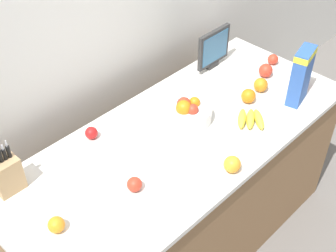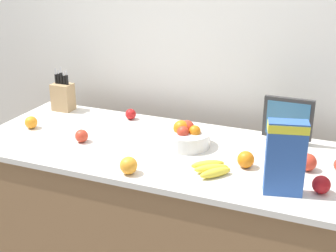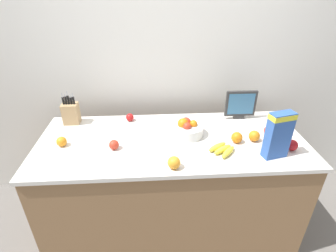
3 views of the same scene
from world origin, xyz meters
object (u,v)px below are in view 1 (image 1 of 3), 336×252
Objects in this scene: orange_front_right at (232,164)px; apple_leftmost at (134,184)px; apple_middle at (302,79)px; apple_near_bananas at (266,70)px; orange_front_center at (56,225)px; apple_rear at (273,59)px; orange_near_bowl at (261,85)px; small_monitor at (214,48)px; fruit_bowl at (188,112)px; cereal_box at (301,74)px; knife_block at (6,174)px; apple_rightmost at (91,133)px; orange_by_cereal at (248,96)px; banana_bunch at (250,119)px.

apple_leftmost is at bearing 149.30° from orange_front_right.
apple_leftmost is at bearing 175.82° from apple_middle.
orange_front_center is (-1.55, -0.05, -0.01)m from apple_near_bananas.
apple_rear is 0.81× the size of orange_near_bowl.
small_monitor is 0.54m from fruit_bowl.
fruit_bowl is at bearing 17.17° from apple_leftmost.
cereal_box is at bearing -70.84° from orange_near_bowl.
knife_block is 0.57m from apple_leftmost.
fruit_bowl is at bearing 160.02° from apple_middle.
apple_leftmost is 0.47m from orange_front_right.
orange_front_right reaches higher than apple_leftmost.
small_monitor is 3.57× the size of orange_front_center.
small_monitor is 3.91× the size of apple_rear.
apple_rightmost is (-1.23, 0.26, -0.00)m from apple_rear.
apple_leftmost reaches higher than apple_rightmost.
orange_front_right is at bearing -169.97° from apple_middle.
fruit_bowl is 0.43m from orange_front_right.
small_monitor is at bearing 90.70° from orange_near_bowl.
cereal_box reaches higher than orange_by_cereal.
fruit_bowl reaches higher than orange_near_bowl.
cereal_box reaches higher than orange_front_center.
apple_near_bananas is (0.07, 0.26, -0.14)m from cereal_box.
orange_near_bowl is (-0.29, -0.11, 0.01)m from apple_rear.
knife_block is at bearing 162.92° from apple_middle.
small_monitor is at bearing 116.62° from apple_near_bananas.
apple_leftmost is 0.86× the size of orange_by_cereal.
apple_near_bananas is at bearing -63.38° from small_monitor.
knife_block reaches higher than apple_leftmost.
fruit_bowl is 3.79× the size of apple_rightmost.
knife_block is 1.10× the size of small_monitor.
small_monitor is 0.41m from orange_by_cereal.
fruit_bowl is 0.63m from apple_near_bananas.
knife_block is at bearing 92.16° from orange_front_center.
cereal_box is at bearing -125.14° from apple_rear.
apple_middle is at bearing -4.18° from apple_leftmost.
knife_block is at bearing 163.44° from orange_by_cereal.
knife_block is at bearing 140.70° from orange_front_right.
apple_near_bananas and orange_front_right have the same top height.
banana_bunch is 2.54× the size of orange_by_cereal.
orange_by_cereal is (-0.28, -0.08, -0.00)m from apple_near_bananas.
cereal_box is 0.31m from orange_by_cereal.
apple_rightmost is (0.48, 0.01, -0.06)m from knife_block.
orange_front_right is at bearing -64.14° from apple_rightmost.
apple_rightmost is at bearing 168.00° from apple_rear.
apple_rear and apple_rightmost have the same top height.
cereal_box reaches higher than apple_rightmost.
fruit_bowl reaches higher than orange_front_center.
orange_front_center is (-1.63, 0.16, -0.00)m from apple_middle.
cereal_box is at bearing -11.33° from banana_bunch.
apple_rightmost is 1.01m from orange_near_bowl.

